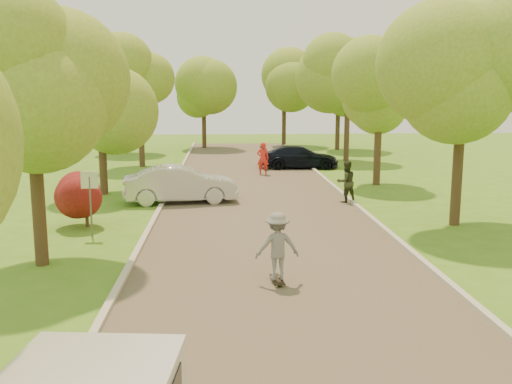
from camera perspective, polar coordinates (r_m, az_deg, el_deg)
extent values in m
plane|color=#41771C|center=(15.31, 2.41, -7.94)|extent=(100.00, 100.00, 0.00)
cube|color=#4C4438|center=(23.03, 0.40, -1.80)|extent=(8.00, 60.00, 0.01)
cube|color=#B2AD9E|center=(23.11, -9.68, -1.77)|extent=(0.18, 60.00, 0.12)
cube|color=#B2AD9E|center=(23.63, 10.25, -1.52)|extent=(0.18, 60.00, 0.12)
cylinder|color=#59595E|center=(19.34, -16.19, -1.48)|extent=(0.06, 0.06, 2.00)
cube|color=white|center=(19.19, -16.32, 1.16)|extent=(0.55, 0.04, 0.55)
cylinder|color=#382619|center=(21.01, -16.55, -2.41)|extent=(0.12, 0.12, 0.70)
sphere|color=#590F0F|center=(20.87, -16.65, -0.40)|extent=(1.70, 1.70, 1.70)
cylinder|color=#382619|center=(16.53, -20.95, -0.82)|extent=(0.36, 0.36, 3.60)
sphere|color=olive|center=(16.28, -21.66, 10.24)|extent=(4.60, 4.60, 4.60)
sphere|color=olive|center=(16.10, -19.43, 12.85)|extent=(3.45, 3.45, 3.45)
cylinder|color=#382619|center=(27.23, -15.06, 3.04)|extent=(0.36, 0.36, 3.15)
sphere|color=olive|center=(27.06, -15.34, 9.00)|extent=(4.20, 4.20, 4.20)
sphere|color=olive|center=(26.93, -14.07, 10.40)|extent=(3.15, 3.15, 3.15)
cylinder|color=#382619|center=(36.95, -11.39, 5.45)|extent=(0.36, 0.36, 3.83)
sphere|color=olive|center=(36.85, -11.57, 10.66)|extent=(4.80, 4.80, 4.80)
sphere|color=olive|center=(36.77, -10.48, 11.82)|extent=(3.60, 3.60, 3.60)
cylinder|color=#382619|center=(21.37, 19.49, 1.89)|extent=(0.36, 0.36, 3.83)
sphere|color=olive|center=(21.19, 20.03, 11.06)|extent=(5.00, 5.00, 5.00)
sphere|color=olive|center=(21.53, 22.04, 12.91)|extent=(3.75, 3.75, 3.75)
cylinder|color=#382619|center=(29.72, 12.05, 3.93)|extent=(0.36, 0.36, 3.38)
sphere|color=olive|center=(29.57, 12.26, 9.74)|extent=(4.40, 4.40, 4.40)
sphere|color=olive|center=(29.76, 13.56, 10.96)|extent=(3.30, 3.30, 3.30)
cylinder|color=#382619|center=(39.51, 9.06, 5.97)|extent=(0.36, 0.36, 4.05)
sphere|color=olive|center=(39.43, 9.21, 11.17)|extent=(5.20, 5.20, 5.20)
sphere|color=olive|center=(39.63, 10.37, 12.26)|extent=(3.90, 3.90, 3.90)
cylinder|color=#382619|center=(45.21, -13.03, 6.05)|extent=(0.36, 0.36, 3.60)
sphere|color=olive|center=(45.12, -13.20, 10.23)|extent=(5.00, 5.00, 5.00)
sphere|color=olive|center=(45.01, -12.28, 11.22)|extent=(3.75, 3.75, 3.75)
cylinder|color=#382619|center=(47.53, 8.17, 6.52)|extent=(0.36, 0.36, 3.83)
sphere|color=olive|center=(47.46, 8.27, 10.63)|extent=(5.00, 5.00, 5.00)
sphere|color=olive|center=(47.63, 9.20, 11.51)|extent=(3.75, 3.75, 3.75)
cylinder|color=#382619|center=(48.61, -5.21, 6.39)|extent=(0.36, 0.36, 3.38)
sphere|color=olive|center=(48.51, -5.27, 10.07)|extent=(4.80, 4.80, 4.80)
sphere|color=olive|center=(48.50, -4.42, 10.94)|extent=(3.60, 3.60, 3.60)
cylinder|color=#382619|center=(50.87, 2.81, 6.70)|extent=(0.36, 0.36, 3.60)
sphere|color=olive|center=(50.79, 2.84, 10.42)|extent=(5.00, 5.00, 5.00)
sphere|color=olive|center=(50.89, 3.71, 11.26)|extent=(3.75, 3.75, 3.75)
imported|color=#BBBCC0|center=(24.67, -7.55, 0.77)|extent=(4.98, 2.22, 1.59)
imported|color=black|center=(35.64, 4.35, 3.51)|extent=(4.89, 2.08, 1.41)
cube|color=black|center=(14.38, 2.13, -8.72)|extent=(0.34, 0.89, 0.02)
cylinder|color=#BFCC4C|center=(14.70, 2.17, -8.53)|extent=(0.04, 0.07, 0.07)
cylinder|color=#BFCC4C|center=(14.67, 1.57, -8.57)|extent=(0.04, 0.07, 0.07)
cylinder|color=#BFCC4C|center=(14.13, 2.70, -9.32)|extent=(0.04, 0.07, 0.07)
cylinder|color=#BFCC4C|center=(14.10, 2.08, -9.35)|extent=(0.04, 0.07, 0.07)
imported|color=slate|center=(14.13, 2.15, -5.41)|extent=(1.16, 0.75, 1.70)
imported|color=red|center=(32.74, 0.69, 3.37)|extent=(0.72, 0.51, 1.87)
imported|color=#2D331E|center=(24.75, 9.00, 1.02)|extent=(1.05, 0.92, 1.81)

